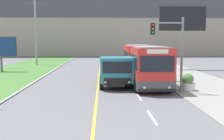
% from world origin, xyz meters
% --- Properties ---
extents(apartment_block_background, '(80.00, 8.04, 24.82)m').
position_xyz_m(apartment_block_background, '(0.00, 59.76, 12.41)').
color(apartment_block_background, '#A89E8E').
rests_on(apartment_block_background, ground_plane).
extents(city_bus, '(2.70, 11.52, 3.21)m').
position_xyz_m(city_bus, '(3.96, 18.24, 1.63)').
color(city_bus, red).
rests_on(city_bus, ground_plane).
extents(dump_truck, '(2.55, 6.75, 2.40)m').
position_xyz_m(dump_truck, '(1.43, 16.16, 1.21)').
color(dump_truck, black).
rests_on(dump_truck, ground_plane).
extents(car_distant, '(1.80, 4.30, 1.45)m').
position_xyz_m(car_distant, '(1.83, 30.09, 0.69)').
color(car_distant, silver).
rests_on(car_distant, ground_plane).
extents(utility_pole_far, '(1.80, 0.28, 10.21)m').
position_xyz_m(utility_pole_far, '(-9.46, 34.85, 5.16)').
color(utility_pole_far, '#9E9E99').
rests_on(utility_pole_far, ground_plane).
extents(traffic_light_mast, '(2.28, 0.32, 5.24)m').
position_xyz_m(traffic_light_mast, '(5.16, 13.49, 3.36)').
color(traffic_light_mast, slate).
rests_on(traffic_light_mast, ground_plane).
extents(billboard_large, '(5.89, 0.24, 7.85)m').
position_xyz_m(billboard_large, '(10.32, 28.33, 6.07)').
color(billboard_large, '#59595B').
rests_on(billboard_large, ground_plane).
extents(billboard_small, '(3.62, 0.24, 4.05)m').
position_xyz_m(billboard_small, '(-11.45, 26.53, 2.80)').
color(billboard_small, '#59595B').
rests_on(billboard_small, ground_plane).
extents(planter_round_near, '(1.05, 1.05, 1.23)m').
position_xyz_m(planter_round_near, '(6.52, 14.11, 0.62)').
color(planter_round_near, silver).
rests_on(planter_round_near, sidewalk_right).
extents(planter_round_second, '(1.11, 1.11, 1.26)m').
position_xyz_m(planter_round_second, '(6.35, 18.29, 0.63)').
color(planter_round_second, silver).
rests_on(planter_round_second, sidewalk_right).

